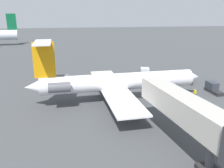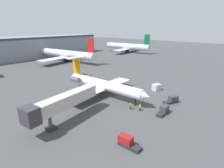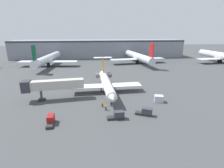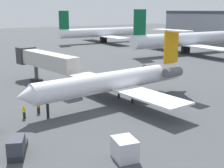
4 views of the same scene
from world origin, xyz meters
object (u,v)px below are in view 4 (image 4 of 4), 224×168
at_px(jet_bridge, 43,60).
at_px(regional_jet, 120,79).
at_px(parked_airliner_west_end, 103,33).
at_px(baggage_tug_lead, 17,147).
at_px(ground_crew_loader, 24,112).
at_px(ground_crew_marshaller, 38,107).
at_px(parked_airliner_west_mid, 186,40).
at_px(cargo_container_uld, 125,149).

bearing_deg(jet_bridge, regional_jet, 15.89).
bearing_deg(parked_airliner_west_end, regional_jet, -31.64).
bearing_deg(baggage_tug_lead, parked_airliner_west_end, 142.23).
relative_size(jet_bridge, ground_crew_loader, 10.43).
xyz_separation_m(ground_crew_marshaller, parked_airliner_west_mid, (-27.71, 59.07, 3.47)).
bearing_deg(regional_jet, cargo_container_uld, -34.85).
distance_m(ground_crew_loader, parked_airliner_west_end, 92.30).
xyz_separation_m(regional_jet, parked_airliner_west_end, (-72.43, 44.63, 0.71)).
bearing_deg(parked_airliner_west_end, parked_airliner_west_mid, 3.60).
height_order(cargo_container_uld, parked_airliner_west_mid, parked_airliner_west_mid).
bearing_deg(regional_jet, parked_airliner_west_end, 148.36).
distance_m(jet_bridge, cargo_container_uld, 32.00).
distance_m(regional_jet, parked_airliner_west_end, 85.08).
bearing_deg(ground_crew_marshaller, parked_airliner_west_end, 141.33).
xyz_separation_m(baggage_tug_lead, parked_airliner_west_mid, (-37.89, 65.17, 3.49)).
distance_m(regional_jet, parked_airliner_west_mid, 55.87).
relative_size(regional_jet, cargo_container_uld, 10.36).
xyz_separation_m(cargo_container_uld, parked_airliner_west_end, (-86.86, 54.68, 3.14)).
distance_m(ground_crew_marshaller, baggage_tug_lead, 11.87).
distance_m(regional_jet, jet_bridge, 17.63).
bearing_deg(ground_crew_marshaller, parked_airliner_west_mid, 115.13).
bearing_deg(jet_bridge, baggage_tug_lead, -27.40).
distance_m(ground_crew_loader, cargo_container_uld, 16.08).
relative_size(regional_jet, parked_airliner_west_end, 0.75).
distance_m(cargo_container_uld, parked_airliner_west_end, 102.69).
height_order(regional_jet, parked_airliner_west_mid, parked_airliner_west_mid).
xyz_separation_m(jet_bridge, baggage_tug_lead, (25.13, -13.03, -3.70)).
bearing_deg(cargo_container_uld, jet_bridge, 170.53).
bearing_deg(regional_jet, ground_crew_loader, -94.78).
height_order(ground_crew_marshaller, ground_crew_loader, same).
bearing_deg(parked_airliner_west_mid, ground_crew_marshaller, -64.87).
bearing_deg(cargo_container_uld, parked_airliner_west_mid, 127.56).
distance_m(regional_jet, ground_crew_marshaller, 12.18).
bearing_deg(ground_crew_marshaller, jet_bridge, 155.13).
height_order(jet_bridge, cargo_container_uld, jet_bridge).
height_order(ground_crew_loader, parked_airliner_west_end, parked_airliner_west_end).
distance_m(jet_bridge, baggage_tug_lead, 28.55).
distance_m(ground_crew_marshaller, parked_airliner_west_end, 90.29).
bearing_deg(regional_jet, parked_airliner_west_mid, 122.10).
relative_size(ground_crew_loader, baggage_tug_lead, 0.40).
relative_size(cargo_container_uld, parked_airliner_west_mid, 0.07).
xyz_separation_m(regional_jet, jet_bridge, (-16.93, -4.82, 1.13)).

